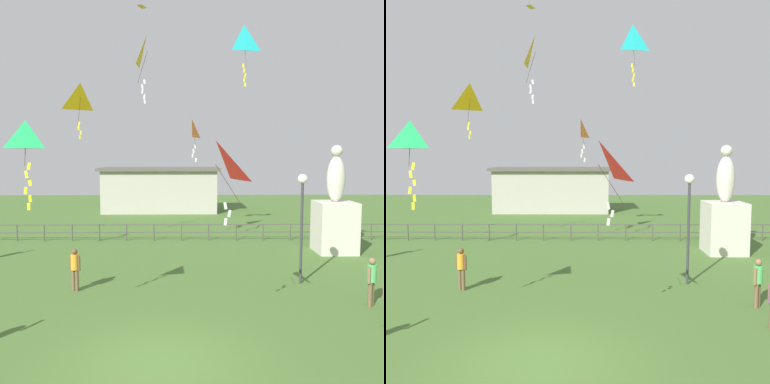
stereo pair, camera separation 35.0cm
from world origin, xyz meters
The scene contains 13 objects.
ground_plane centered at (0.00, 0.00, 0.00)m, with size 80.00×80.00×0.00m, color #476B2D.
statue_monument centered at (8.03, 11.16, 1.68)m, with size 1.87×1.87×5.31m.
lamppost centered at (4.97, 6.12, 3.04)m, with size 0.36×0.36×4.15m.
person_3 centered at (6.60, 3.71, 0.91)m, with size 0.37×0.36×1.58m.
person_4 centered at (-3.33, 5.38, 0.88)m, with size 0.43×0.28×1.54m.
kite_0 centered at (-1.09, 10.04, 9.39)m, with size 0.70×0.79×3.05m.
kite_1 centered at (3.46, 11.45, 10.29)m, with size 1.07×0.76×2.93m.
kite_2 centered at (-3.75, 2.28, 5.22)m, with size 0.85×0.82×2.39m.
kite_5 centered at (-4.56, 11.88, 7.62)m, with size 1.31×1.10×2.69m.
kite_6 centered at (1.44, 1.91, 4.57)m, with size 1.21×1.25×2.22m.
kite_7 centered at (0.96, 11.92, 6.09)m, with size 0.57×1.20×2.15m.
waterfront_railing centered at (-0.34, 14.00, 0.63)m, with size 36.03×0.06×0.95m.
pavilion_building centered at (-1.49, 26.00, 1.88)m, with size 9.97×4.19×3.71m.
Camera 1 is at (0.60, -9.43, 4.92)m, focal length 39.53 mm.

